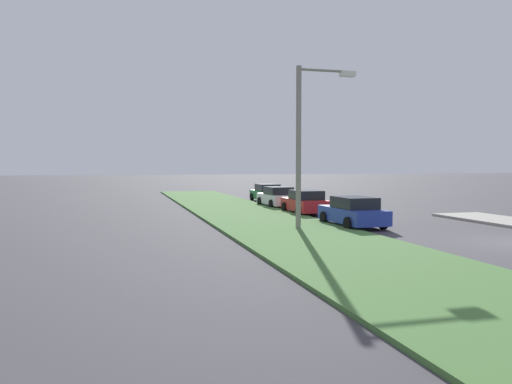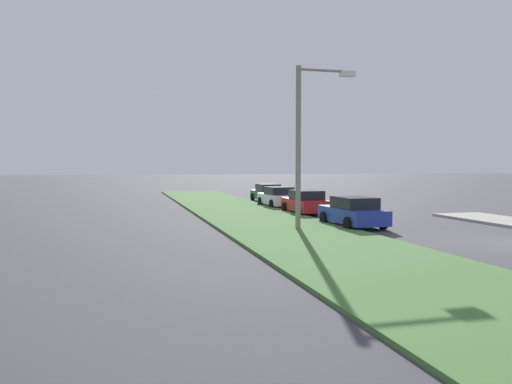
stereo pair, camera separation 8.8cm
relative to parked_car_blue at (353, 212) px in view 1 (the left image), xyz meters
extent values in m
cube|color=#477238|center=(3.42, 3.61, -0.66)|extent=(60.00, 6.00, 0.12)
cube|color=#23389E|center=(0.05, 0.00, -0.15)|extent=(4.32, 1.84, 0.70)
cube|color=black|center=(-0.15, 0.00, 0.48)|extent=(2.21, 1.62, 0.55)
cylinder|color=black|center=(1.39, 0.91, -0.40)|extent=(0.64, 0.23, 0.64)
cylinder|color=black|center=(1.41, -0.89, -0.40)|extent=(0.64, 0.23, 0.64)
cylinder|color=black|center=(-1.31, 0.89, -0.40)|extent=(0.64, 0.23, 0.64)
cylinder|color=black|center=(-1.29, -0.91, -0.40)|extent=(0.64, 0.23, 0.64)
cube|color=red|center=(6.60, -0.08, -0.15)|extent=(4.33, 1.87, 0.70)
cube|color=black|center=(6.40, -0.08, 0.48)|extent=(2.23, 1.64, 0.55)
cylinder|color=black|center=(7.96, 0.79, -0.40)|extent=(0.64, 0.23, 0.64)
cylinder|color=black|center=(7.93, -1.01, -0.40)|extent=(0.64, 0.23, 0.64)
cylinder|color=black|center=(5.26, 0.84, -0.40)|extent=(0.64, 0.23, 0.64)
cylinder|color=black|center=(5.23, -0.96, -0.40)|extent=(0.64, 0.23, 0.64)
cube|color=silver|center=(11.85, 0.00, -0.15)|extent=(4.34, 1.90, 0.70)
cube|color=black|center=(11.65, 0.00, 0.48)|extent=(2.24, 1.65, 0.55)
cylinder|color=black|center=(13.18, 0.93, -0.40)|extent=(0.64, 0.23, 0.64)
cylinder|color=black|center=(13.22, -0.87, -0.40)|extent=(0.64, 0.23, 0.64)
cylinder|color=black|center=(10.48, 0.87, -0.40)|extent=(0.64, 0.23, 0.64)
cylinder|color=black|center=(10.52, -0.93, -0.40)|extent=(0.64, 0.23, 0.64)
cube|color=#1E6B38|center=(17.06, -0.78, -0.15)|extent=(4.31, 1.81, 0.70)
cube|color=black|center=(16.86, -0.78, 0.48)|extent=(2.21, 1.61, 0.55)
cylinder|color=black|center=(18.41, 0.12, -0.40)|extent=(0.64, 0.22, 0.64)
cylinder|color=black|center=(18.42, -1.68, -0.40)|extent=(0.64, 0.22, 0.64)
cylinder|color=black|center=(15.71, 0.11, -0.40)|extent=(0.64, 0.22, 0.64)
cylinder|color=black|center=(15.72, -1.69, -0.40)|extent=(0.64, 0.22, 0.64)
cylinder|color=gray|center=(-0.57, 3.06, 3.03)|extent=(0.24, 0.24, 7.50)
cylinder|color=gray|center=(-0.59, 1.86, 6.63)|extent=(0.15, 2.40, 0.12)
cube|color=silver|center=(-0.61, 0.66, 6.53)|extent=(0.37, 0.70, 0.24)
camera|label=1|loc=(-21.46, 10.93, 2.26)|focal=34.07mm
camera|label=2|loc=(-21.48, 10.84, 2.26)|focal=34.07mm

